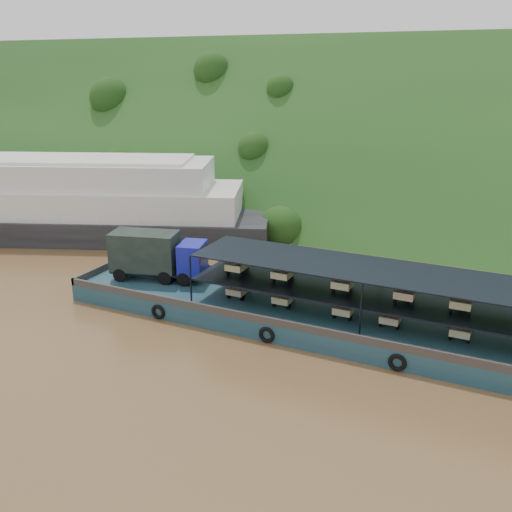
% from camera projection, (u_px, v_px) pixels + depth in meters
% --- Properties ---
extents(ground, '(160.00, 160.00, 0.00)m').
position_uv_depth(ground, '(264.00, 317.00, 38.75)').
color(ground, brown).
rests_on(ground, ground).
extents(hillside, '(140.00, 39.60, 39.60)m').
position_uv_depth(hillside, '(387.00, 205.00, 69.57)').
color(hillside, '#173814').
rests_on(hillside, ground).
extents(cargo_barge, '(35.00, 7.18, 4.72)m').
position_uv_depth(cargo_barge, '(300.00, 307.00, 37.54)').
color(cargo_barge, '#153A4B').
rests_on(cargo_barge, ground).
extents(passenger_ferry, '(39.29, 23.05, 7.79)m').
position_uv_depth(passenger_ferry, '(75.00, 202.00, 56.45)').
color(passenger_ferry, black).
rests_on(passenger_ferry, ground).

